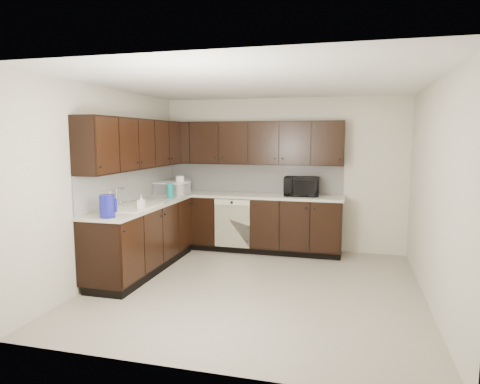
# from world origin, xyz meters

# --- Properties ---
(floor) EXTENTS (4.00, 4.00, 0.00)m
(floor) POSITION_xyz_m (0.00, 0.00, 0.00)
(floor) COLOR gray
(floor) RESTS_ON ground
(ceiling) EXTENTS (4.00, 4.00, 0.00)m
(ceiling) POSITION_xyz_m (0.00, 0.00, 2.50)
(ceiling) COLOR white
(ceiling) RESTS_ON wall_back
(wall_back) EXTENTS (4.00, 0.02, 2.50)m
(wall_back) POSITION_xyz_m (0.00, 2.00, 1.25)
(wall_back) COLOR beige
(wall_back) RESTS_ON floor
(wall_left) EXTENTS (0.02, 4.00, 2.50)m
(wall_left) POSITION_xyz_m (-2.00, 0.00, 1.25)
(wall_left) COLOR beige
(wall_left) RESTS_ON floor
(wall_right) EXTENTS (0.02, 4.00, 2.50)m
(wall_right) POSITION_xyz_m (2.00, 0.00, 1.25)
(wall_right) COLOR beige
(wall_right) RESTS_ON floor
(wall_front) EXTENTS (4.00, 0.02, 2.50)m
(wall_front) POSITION_xyz_m (0.00, -2.00, 1.25)
(wall_front) COLOR beige
(wall_front) RESTS_ON floor
(lower_cabinets) EXTENTS (3.00, 2.80, 0.90)m
(lower_cabinets) POSITION_xyz_m (-1.01, 1.11, 0.41)
(lower_cabinets) COLOR black
(lower_cabinets) RESTS_ON floor
(countertop) EXTENTS (3.03, 2.83, 0.04)m
(countertop) POSITION_xyz_m (-1.01, 1.11, 0.92)
(countertop) COLOR beige
(countertop) RESTS_ON lower_cabinets
(backsplash) EXTENTS (3.00, 2.80, 0.48)m
(backsplash) POSITION_xyz_m (-1.22, 1.32, 1.18)
(backsplash) COLOR silver
(backsplash) RESTS_ON countertop
(upper_cabinets) EXTENTS (3.00, 2.80, 0.70)m
(upper_cabinets) POSITION_xyz_m (-1.10, 1.20, 1.77)
(upper_cabinets) COLOR black
(upper_cabinets) RESTS_ON wall_back
(dishwasher) EXTENTS (0.58, 0.04, 0.78)m
(dishwasher) POSITION_xyz_m (-0.70, 1.41, 0.55)
(dishwasher) COLOR beige
(dishwasher) RESTS_ON lower_cabinets
(sink) EXTENTS (0.54, 0.82, 0.42)m
(sink) POSITION_xyz_m (-1.68, -0.01, 0.88)
(sink) COLOR beige
(sink) RESTS_ON countertop
(microwave) EXTENTS (0.56, 0.39, 0.30)m
(microwave) POSITION_xyz_m (0.36, 1.71, 1.09)
(microwave) COLOR black
(microwave) RESTS_ON countertop
(soap_bottle_a) EXTENTS (0.10, 0.10, 0.19)m
(soap_bottle_a) POSITION_xyz_m (-1.48, -0.11, 1.04)
(soap_bottle_a) COLOR gray
(soap_bottle_a) RESTS_ON countertop
(soap_bottle_b) EXTENTS (0.10, 0.10, 0.24)m
(soap_bottle_b) POSITION_xyz_m (-1.86, -0.22, 1.06)
(soap_bottle_b) COLOR gray
(soap_bottle_b) RESTS_ON countertop
(toaster_oven) EXTENTS (0.36, 0.28, 0.21)m
(toaster_oven) POSITION_xyz_m (-1.75, 1.74, 1.05)
(toaster_oven) COLOR #AAAAAC
(toaster_oven) RESTS_ON countertop
(storage_bin) EXTENTS (0.50, 0.37, 0.19)m
(storage_bin) POSITION_xyz_m (-1.70, 1.35, 1.04)
(storage_bin) COLOR white
(storage_bin) RESTS_ON countertop
(blue_pitcher) EXTENTS (0.21, 0.21, 0.27)m
(blue_pitcher) POSITION_xyz_m (-1.61, -0.70, 1.07)
(blue_pitcher) COLOR #11129C
(blue_pitcher) RESTS_ON countertop
(teal_tumbler) EXTENTS (0.11, 0.11, 0.22)m
(teal_tumbler) POSITION_xyz_m (-1.55, 0.95, 1.05)
(teal_tumbler) COLOR #0B8378
(teal_tumbler) RESTS_ON countertop
(paper_towel_roll) EXTENTS (0.18, 0.18, 0.30)m
(paper_towel_roll) POSITION_xyz_m (-1.56, 1.35, 1.09)
(paper_towel_roll) COLOR silver
(paper_towel_roll) RESTS_ON countertop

